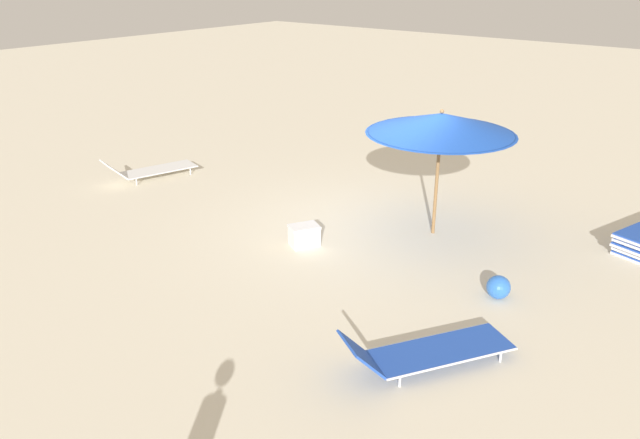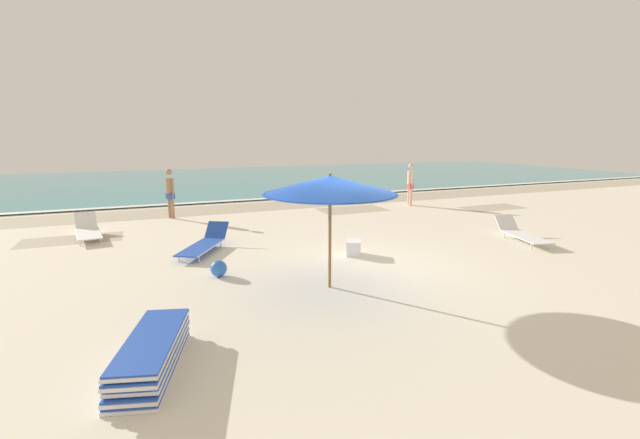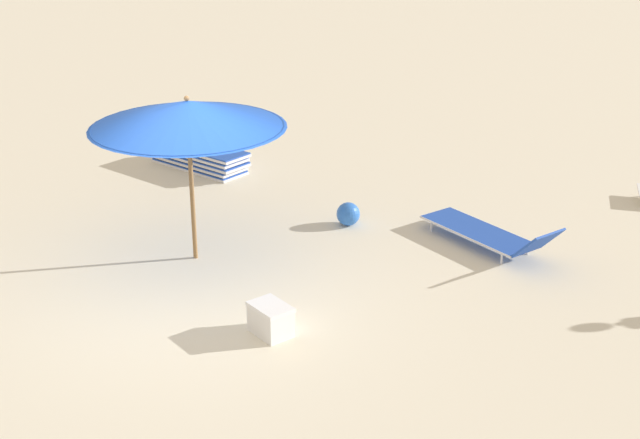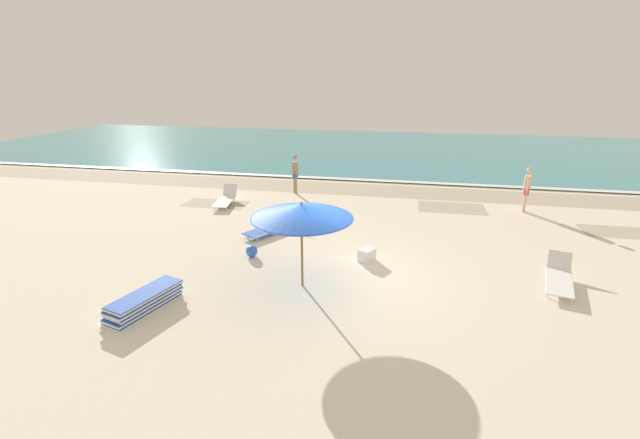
{
  "view_description": "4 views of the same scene",
  "coord_description": "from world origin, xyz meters",
  "px_view_note": "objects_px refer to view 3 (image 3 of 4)",
  "views": [
    {
      "loc": [
        -5.91,
        8.84,
        4.6
      ],
      "look_at": [
        -0.39,
        2.01,
        0.93
      ],
      "focal_mm": 35.0,
      "sensor_mm": 36.0,
      "label": 1
    },
    {
      "loc": [
        -4.21,
        -7.87,
        2.97
      ],
      "look_at": [
        -0.1,
        2.11,
        0.81
      ],
      "focal_mm": 24.0,
      "sensor_mm": 36.0,
      "label": 2
    },
    {
      "loc": [
        8.55,
        5.42,
        5.1
      ],
      "look_at": [
        -0.81,
        1.4,
        0.94
      ],
      "focal_mm": 50.0,
      "sensor_mm": 36.0,
      "label": 3
    },
    {
      "loc": [
        1.41,
        -10.15,
        5.23
      ],
      "look_at": [
        -1.0,
        1.87,
        1.0
      ],
      "focal_mm": 24.0,
      "sensor_mm": 36.0,
      "label": 4
    }
  ],
  "objects_px": {
    "beach_umbrella": "(187,115)",
    "beach_ball": "(348,214)",
    "cooler_box": "(271,319)",
    "lounger_stack": "(200,157)",
    "sun_lounger_under_umbrella": "(490,234)"
  },
  "relations": [
    {
      "from": "beach_umbrella",
      "to": "beach_ball",
      "type": "relative_size",
      "value": 7.32
    },
    {
      "from": "beach_umbrella",
      "to": "cooler_box",
      "type": "relative_size",
      "value": 4.23
    },
    {
      "from": "beach_umbrella",
      "to": "lounger_stack",
      "type": "bearing_deg",
      "value": -150.67
    },
    {
      "from": "beach_ball",
      "to": "beach_umbrella",
      "type": "bearing_deg",
      "value": -37.87
    },
    {
      "from": "sun_lounger_under_umbrella",
      "to": "cooler_box",
      "type": "xyz_separation_m",
      "value": [
        3.41,
        -1.74,
        -0.03
      ]
    },
    {
      "from": "cooler_box",
      "to": "beach_ball",
      "type": "bearing_deg",
      "value": 125.06
    },
    {
      "from": "lounger_stack",
      "to": "sun_lounger_under_umbrella",
      "type": "bearing_deg",
      "value": 91.89
    },
    {
      "from": "cooler_box",
      "to": "beach_umbrella",
      "type": "bearing_deg",
      "value": 170.3
    },
    {
      "from": "lounger_stack",
      "to": "cooler_box",
      "type": "xyz_separation_m",
      "value": [
        4.79,
        3.74,
        -0.02
      ]
    },
    {
      "from": "beach_umbrella",
      "to": "sun_lounger_under_umbrella",
      "type": "relative_size",
      "value": 1.18
    },
    {
      "from": "lounger_stack",
      "to": "cooler_box",
      "type": "relative_size",
      "value": 3.31
    },
    {
      "from": "beach_umbrella",
      "to": "beach_ball",
      "type": "bearing_deg",
      "value": 142.13
    },
    {
      "from": "beach_umbrella",
      "to": "sun_lounger_under_umbrella",
      "type": "distance_m",
      "value": 4.48
    },
    {
      "from": "beach_umbrella",
      "to": "lounger_stack",
      "type": "xyz_separation_m",
      "value": [
        -3.31,
        -1.86,
        -1.82
      ]
    },
    {
      "from": "sun_lounger_under_umbrella",
      "to": "cooler_box",
      "type": "relative_size",
      "value": 3.58
    }
  ]
}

